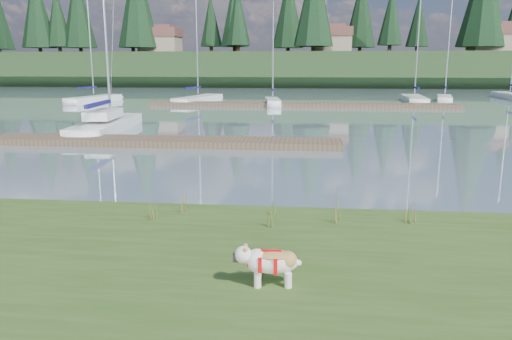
# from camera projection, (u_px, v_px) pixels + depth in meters

# --- Properties ---
(ground) EXTENTS (200.00, 200.00, 0.00)m
(ground) POSITION_uv_depth(u_px,v_px,m) (279.00, 106.00, 42.45)
(ground) COLOR gray
(ground) RESTS_ON ground
(bank) EXTENTS (60.00, 9.00, 0.35)m
(bank) POSITION_uv_depth(u_px,v_px,m) (134.00, 299.00, 7.41)
(bank) COLOR #334E1D
(bank) RESTS_ON ground
(ridge) EXTENTS (200.00, 20.00, 5.00)m
(ridge) POSITION_uv_depth(u_px,v_px,m) (294.00, 70.00, 83.73)
(ridge) COLOR black
(ridge) RESTS_ON ground
(bulldog) EXTENTS (1.00, 0.47, 0.60)m
(bulldog) POSITION_uv_depth(u_px,v_px,m) (271.00, 261.00, 7.43)
(bulldog) COLOR silver
(bulldog) RESTS_ON bank
(sailboat_main) EXTENTS (2.65, 9.39, 13.29)m
(sailboat_main) POSITION_uv_depth(u_px,v_px,m) (111.00, 122.00, 27.65)
(sailboat_main) COLOR silver
(sailboat_main) RESTS_ON ground
(dock_near) EXTENTS (16.00, 2.00, 0.30)m
(dock_near) POSITION_uv_depth(u_px,v_px,m) (162.00, 142.00, 22.41)
(dock_near) COLOR #4C3D2C
(dock_near) RESTS_ON ground
(dock_far) EXTENTS (26.00, 2.20, 0.30)m
(dock_far) POSITION_uv_depth(u_px,v_px,m) (303.00, 105.00, 42.21)
(dock_far) COLOR #4C3D2C
(dock_far) RESTS_ON ground
(sailboat_bg_0) EXTENTS (3.10, 8.10, 11.52)m
(sailboat_bg_0) POSITION_uv_depth(u_px,v_px,m) (98.00, 98.00, 47.39)
(sailboat_bg_0) COLOR silver
(sailboat_bg_0) RESTS_ON ground
(sailboat_bg_1) EXTENTS (3.58, 8.98, 13.05)m
(sailboat_bg_1) POSITION_uv_depth(u_px,v_px,m) (202.00, 98.00, 47.49)
(sailboat_bg_1) COLOR silver
(sailboat_bg_1) RESTS_ON ground
(sailboat_bg_2) EXTENTS (1.84, 5.76, 8.77)m
(sailboat_bg_2) POSITION_uv_depth(u_px,v_px,m) (272.00, 101.00, 43.87)
(sailboat_bg_2) COLOR silver
(sailboat_bg_2) RESTS_ON ground
(sailboat_bg_3) EXTENTS (2.30, 8.65, 12.50)m
(sailboat_bg_3) POSITION_uv_depth(u_px,v_px,m) (413.00, 98.00, 47.30)
(sailboat_bg_3) COLOR silver
(sailboat_bg_3) RESTS_ON ground
(sailboat_bg_4) EXTENTS (2.63, 6.43, 9.50)m
(sailboat_bg_4) POSITION_uv_depth(u_px,v_px,m) (444.00, 98.00, 47.76)
(sailboat_bg_4) COLOR silver
(sailboat_bg_4) RESTS_ON ground
(sailboat_bg_5) EXTENTS (1.79, 7.87, 11.20)m
(sailboat_bg_5) POSITION_uv_depth(u_px,v_px,m) (507.00, 95.00, 52.01)
(sailboat_bg_5) COLOR silver
(sailboat_bg_5) RESTS_ON ground
(weed_0) EXTENTS (0.17, 0.14, 0.62)m
(weed_0) POSITION_uv_depth(u_px,v_px,m) (182.00, 201.00, 11.03)
(weed_0) COLOR #475B23
(weed_0) RESTS_ON bank
(weed_1) EXTENTS (0.17, 0.14, 0.48)m
(weed_1) POSITION_uv_depth(u_px,v_px,m) (273.00, 206.00, 10.88)
(weed_1) COLOR #475B23
(weed_1) RESTS_ON bank
(weed_2) EXTENTS (0.17, 0.14, 0.76)m
(weed_2) POSITION_uv_depth(u_px,v_px,m) (336.00, 208.00, 10.34)
(weed_2) COLOR #475B23
(weed_2) RESTS_ON bank
(weed_3) EXTENTS (0.17, 0.14, 0.56)m
(weed_3) POSITION_uv_depth(u_px,v_px,m) (153.00, 208.00, 10.59)
(weed_3) COLOR #475B23
(weed_3) RESTS_ON bank
(weed_4) EXTENTS (0.17, 0.14, 0.51)m
(weed_4) POSITION_uv_depth(u_px,v_px,m) (271.00, 216.00, 10.11)
(weed_4) COLOR #475B23
(weed_4) RESTS_ON bank
(weed_5) EXTENTS (0.17, 0.14, 0.50)m
(weed_5) POSITION_uv_depth(u_px,v_px,m) (410.00, 213.00, 10.37)
(weed_5) COLOR #475B23
(weed_5) RESTS_ON bank
(mud_lip) EXTENTS (60.00, 0.50, 0.14)m
(mud_lip) POSITION_uv_depth(u_px,v_px,m) (198.00, 217.00, 11.71)
(mud_lip) COLOR #33281C
(mud_lip) RESTS_ON ground
(conifer_1) EXTENTS (4.40, 4.40, 11.30)m
(conifer_1) POSITION_uv_depth(u_px,v_px,m) (57.00, 16.00, 84.04)
(conifer_1) COLOR #382619
(conifer_1) RESTS_ON ridge
(conifer_3) EXTENTS (4.84, 4.84, 12.25)m
(conifer_3) POSITION_uv_depth(u_px,v_px,m) (234.00, 12.00, 81.84)
(conifer_3) COLOR #382619
(conifer_3) RESTS_ON ridge
(conifer_5) EXTENTS (3.96, 3.96, 10.35)m
(conifer_5) POSITION_uv_depth(u_px,v_px,m) (391.00, 16.00, 77.53)
(conifer_5) COLOR #382619
(conifer_5) RESTS_ON ridge
(house_0) EXTENTS (6.30, 5.30, 4.65)m
(house_0) POSITION_uv_depth(u_px,v_px,m) (161.00, 40.00, 82.06)
(house_0) COLOR gray
(house_0) RESTS_ON ridge
(house_1) EXTENTS (6.30, 5.30, 4.65)m
(house_1) POSITION_uv_depth(u_px,v_px,m) (332.00, 39.00, 80.16)
(house_1) COLOR gray
(house_1) RESTS_ON ridge
(house_2) EXTENTS (6.30, 5.30, 4.65)m
(house_2) POSITION_uv_depth(u_px,v_px,m) (492.00, 38.00, 75.75)
(house_2) COLOR gray
(house_2) RESTS_ON ridge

